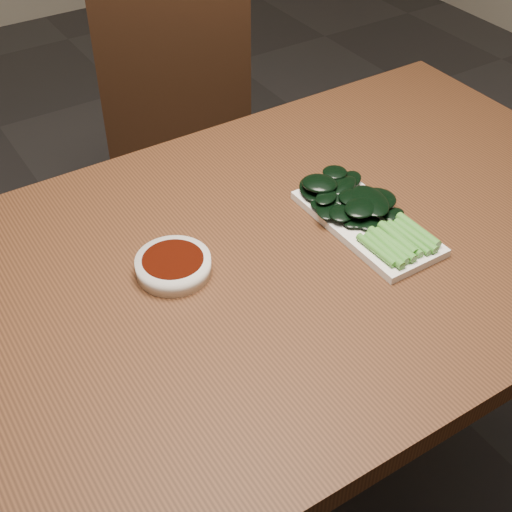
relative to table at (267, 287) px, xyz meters
name	(u,v)px	position (x,y,z in m)	size (l,w,h in m)	color
ground	(264,501)	(0.00, 0.00, -0.68)	(6.00, 6.00, 0.00)	#2A2828
table	(267,287)	(0.00, 0.00, 0.00)	(1.40, 0.80, 0.75)	#4B2915
chair_far	(183,161)	(0.19, 0.69, -0.19)	(0.51, 0.51, 0.89)	black
sauce_bowl	(173,265)	(-0.15, 0.04, 0.09)	(0.12, 0.12, 0.03)	white
serving_plate	(367,223)	(0.18, -0.03, 0.08)	(0.13, 0.27, 0.01)	white
gai_lan	(357,204)	(0.18, 0.00, 0.10)	(0.17, 0.29, 0.03)	#4E9A35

